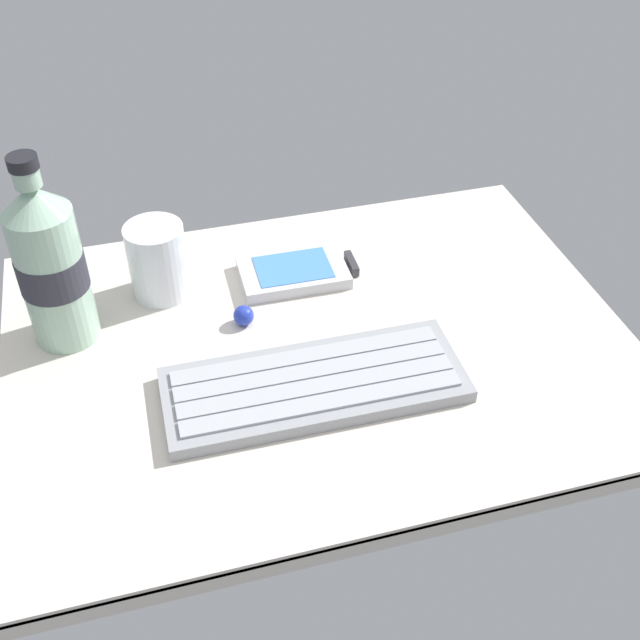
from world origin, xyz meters
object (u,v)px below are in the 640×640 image
(handheld_device, at_px, (299,271))
(trackball_mouse, at_px, (244,316))
(keyboard, at_px, (314,384))
(water_bottle, at_px, (50,265))
(juice_cup, at_px, (158,263))

(handheld_device, height_order, trackball_mouse, trackball_mouse)
(keyboard, relative_size, trackball_mouse, 13.23)
(water_bottle, bearing_deg, keyboard, -33.07)
(keyboard, distance_m, trackball_mouse, 0.12)
(keyboard, bearing_deg, juice_cup, 122.51)
(handheld_device, xyz_separation_m, water_bottle, (-0.26, -0.03, 0.08))
(juice_cup, xyz_separation_m, water_bottle, (-0.10, -0.05, 0.05))
(keyboard, height_order, trackball_mouse, trackball_mouse)
(handheld_device, distance_m, juice_cup, 0.16)
(keyboard, relative_size, juice_cup, 3.43)
(handheld_device, relative_size, juice_cup, 1.52)
(handheld_device, bearing_deg, keyboard, -99.48)
(handheld_device, distance_m, trackball_mouse, 0.10)
(juice_cup, bearing_deg, trackball_mouse, -45.36)
(juice_cup, relative_size, trackball_mouse, 3.86)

